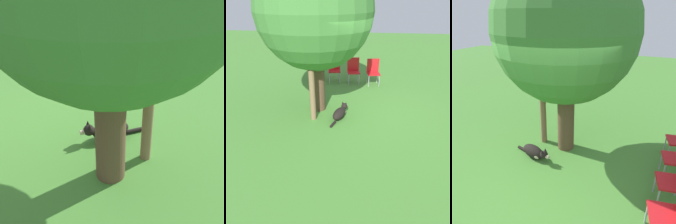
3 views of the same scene
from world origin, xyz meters
TOP-DOWN VIEW (x-y plane):
  - ground_plane at (0.00, 0.00)m, footprint 30.00×30.00m
  - dog at (-0.41, 0.59)m, footprint 0.98×0.43m
  - fence_post at (-0.55, 1.29)m, footprint 0.14×0.14m

SIDE VIEW (x-z plane):
  - ground_plane at x=0.00m, z-range 0.00..0.00m
  - dog at x=-0.41m, z-range -0.03..0.32m
  - fence_post at x=-0.55m, z-range 0.01..1.45m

